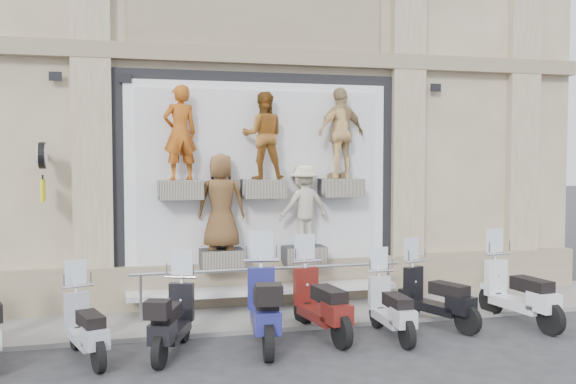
% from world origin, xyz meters
% --- Properties ---
extents(ground, '(90.00, 90.00, 0.00)m').
position_xyz_m(ground, '(0.00, 0.00, 0.00)').
color(ground, '#2A2A2C').
rests_on(ground, ground).
extents(sidewalk, '(16.00, 2.20, 0.08)m').
position_xyz_m(sidewalk, '(0.00, 2.10, 0.04)').
color(sidewalk, gray).
rests_on(sidewalk, ground).
extents(building, '(14.00, 8.60, 12.00)m').
position_xyz_m(building, '(0.00, 7.00, 6.00)').
color(building, '#C9B592').
rests_on(building, ground).
extents(shop_vitrine, '(5.60, 0.83, 4.30)m').
position_xyz_m(shop_vitrine, '(0.06, 2.74, 2.41)').
color(shop_vitrine, black).
rests_on(shop_vitrine, ground).
extents(guard_rail, '(5.06, 0.10, 0.93)m').
position_xyz_m(guard_rail, '(0.00, 2.00, 0.47)').
color(guard_rail, '#9EA0A5').
rests_on(guard_rail, ground).
extents(clock_sign_bracket, '(0.10, 0.80, 1.02)m').
position_xyz_m(clock_sign_bracket, '(-3.90, 2.47, 2.80)').
color(clock_sign_bracket, black).
rests_on(clock_sign_bracket, ground).
extents(scooter_c, '(0.98, 1.77, 1.38)m').
position_xyz_m(scooter_c, '(-3.12, 0.29, 0.69)').
color(scooter_c, '#949AA0').
rests_on(scooter_c, ground).
extents(scooter_d, '(1.11, 1.89, 1.48)m').
position_xyz_m(scooter_d, '(-1.90, 0.26, 0.74)').
color(scooter_d, black).
rests_on(scooter_d, ground).
extents(scooter_e, '(0.91, 2.19, 1.72)m').
position_xyz_m(scooter_e, '(-0.49, 0.34, 0.86)').
color(scooter_e, navy).
rests_on(scooter_e, ground).
extents(scooter_f, '(0.86, 2.04, 1.61)m').
position_xyz_m(scooter_f, '(0.51, 0.58, 0.80)').
color(scooter_f, '#55130E').
rests_on(scooter_f, ground).
extents(scooter_g, '(0.54, 1.73, 1.40)m').
position_xyz_m(scooter_g, '(1.60, 0.25, 0.70)').
color(scooter_g, '#A3A5AA').
rests_on(scooter_g, ground).
extents(scooter_h, '(1.15, 1.89, 1.48)m').
position_xyz_m(scooter_h, '(2.64, 0.70, 0.74)').
color(scooter_h, black).
rests_on(scooter_h, ground).
extents(scooter_i, '(0.85, 2.05, 1.62)m').
position_xyz_m(scooter_i, '(4.09, 0.43, 0.81)').
color(scooter_i, silver).
rests_on(scooter_i, ground).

